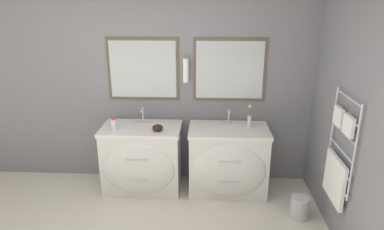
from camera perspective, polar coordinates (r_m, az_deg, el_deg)
wall_back at (r=4.37m, az=-7.40°, el=5.45°), size 5.76×0.15×2.60m
wall_right at (r=3.54m, az=24.67°, el=0.41°), size 0.13×3.81×2.60m
vanity_left at (r=4.33m, az=-8.33°, el=-7.22°), size 0.96×0.65×0.83m
vanity_right at (r=4.26m, az=6.02°, el=-7.56°), size 0.96×0.65×0.83m
faucet_left at (r=4.30m, az=-8.20°, el=-0.15°), size 0.17×0.12×0.19m
faucet_right at (r=4.23m, az=6.13°, el=-0.38°), size 0.17×0.12×0.19m
toiletry_bottle at (r=4.16m, az=-12.91°, el=-1.48°), size 0.07×0.07×0.15m
amenity_bowl at (r=4.04m, az=-5.76°, el=-2.13°), size 0.13×0.13×0.08m
flower_vase at (r=4.18m, az=9.56°, el=-0.53°), size 0.05×0.05×0.28m
waste_bin at (r=4.08m, az=17.48°, el=-14.39°), size 0.21×0.21×0.25m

